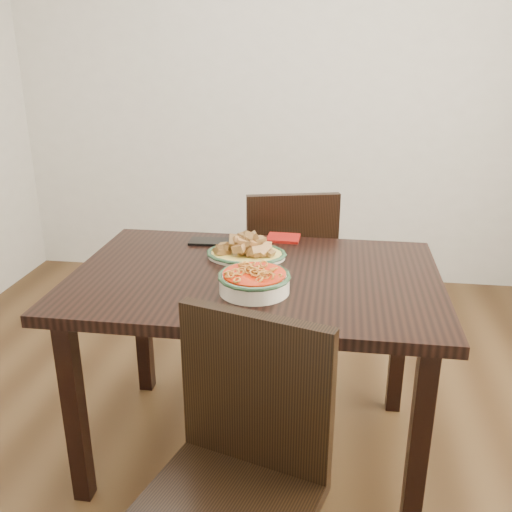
# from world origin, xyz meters

# --- Properties ---
(floor) EXTENTS (3.50, 3.50, 0.00)m
(floor) POSITION_xyz_m (0.00, 0.00, 0.00)
(floor) COLOR #392412
(floor) RESTS_ON ground
(wall_back) EXTENTS (3.50, 0.10, 2.60)m
(wall_back) POSITION_xyz_m (0.00, 1.75, 1.30)
(wall_back) COLOR beige
(wall_back) RESTS_ON ground
(dining_table) EXTENTS (1.30, 0.87, 0.75)m
(dining_table) POSITION_xyz_m (0.10, -0.09, 0.66)
(dining_table) COLOR black
(dining_table) RESTS_ON ground
(chair_far) EXTENTS (0.51, 0.51, 0.89)m
(chair_far) POSITION_xyz_m (0.15, 0.62, 0.50)
(chair_far) COLOR black
(chair_far) RESTS_ON ground
(chair_near) EXTENTS (0.52, 0.52, 0.89)m
(chair_near) POSITION_xyz_m (0.16, -0.79, 0.50)
(chair_near) COLOR black
(chair_near) RESTS_ON ground
(fish_plate) EXTENTS (0.30, 0.23, 0.11)m
(fish_plate) POSITION_xyz_m (0.04, 0.07, 0.79)
(fish_plate) COLOR beige
(fish_plate) RESTS_ON dining_table
(noodle_bowl) EXTENTS (0.24, 0.24, 0.08)m
(noodle_bowl) POSITION_xyz_m (0.12, -0.24, 0.79)
(noodle_bowl) COLOR silver
(noodle_bowl) RESTS_ON dining_table
(smartphone) EXTENTS (0.17, 0.10, 0.01)m
(smartphone) POSITION_xyz_m (-0.13, 0.21, 0.76)
(smartphone) COLOR black
(smartphone) RESTS_ON dining_table
(napkin) EXTENTS (0.14, 0.11, 0.01)m
(napkin) POSITION_xyz_m (0.16, 0.30, 0.76)
(napkin) COLOR maroon
(napkin) RESTS_ON dining_table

